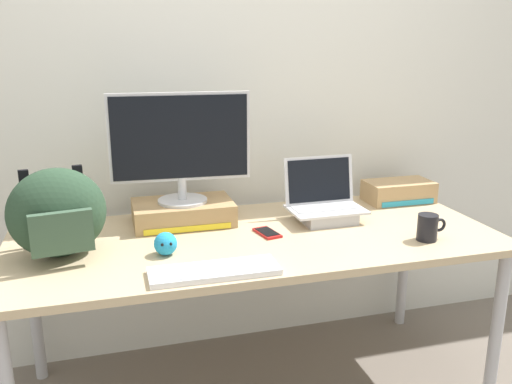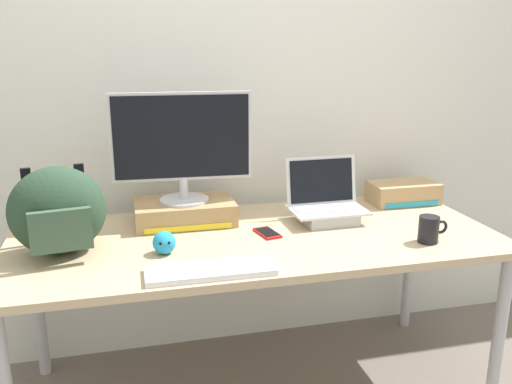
% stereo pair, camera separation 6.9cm
% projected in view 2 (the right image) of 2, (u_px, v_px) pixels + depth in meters
% --- Properties ---
extents(back_wall, '(7.00, 0.10, 2.60)m').
position_uv_depth(back_wall, '(229.00, 79.00, 2.50)').
color(back_wall, silver).
rests_on(back_wall, ground).
extents(desk, '(1.94, 0.83, 0.72)m').
position_uv_depth(desk, '(256.00, 249.00, 2.19)').
color(desk, tan).
rests_on(desk, ground).
extents(toner_box_yellow, '(0.42, 0.26, 0.09)m').
position_uv_depth(toner_box_yellow, '(185.00, 212.00, 2.32)').
color(toner_box_yellow, '#A88456').
rests_on(toner_box_yellow, desk).
extents(desktop_monitor, '(0.58, 0.21, 0.46)m').
position_uv_depth(desktop_monitor, '(182.00, 144.00, 2.24)').
color(desktop_monitor, silver).
rests_on(desktop_monitor, toner_box_yellow).
extents(open_laptop, '(0.32, 0.22, 0.27)m').
position_uv_depth(open_laptop, '(327.00, 209.00, 2.34)').
color(open_laptop, '#ADADB2').
rests_on(open_laptop, desk).
extents(external_keyboard, '(0.44, 0.15, 0.02)m').
position_uv_depth(external_keyboard, '(210.00, 270.00, 1.81)').
color(external_keyboard, white).
rests_on(external_keyboard, desk).
extents(messenger_backpack, '(0.37, 0.31, 0.33)m').
position_uv_depth(messenger_backpack, '(58.00, 211.00, 1.95)').
color(messenger_backpack, '#28422D').
rests_on(messenger_backpack, desk).
extents(coffee_mug, '(0.12, 0.08, 0.10)m').
position_uv_depth(coffee_mug, '(429.00, 229.00, 2.08)').
color(coffee_mug, black).
rests_on(coffee_mug, desk).
extents(cell_phone, '(0.09, 0.15, 0.01)m').
position_uv_depth(cell_phone, '(267.00, 232.00, 2.19)').
color(cell_phone, red).
rests_on(cell_phone, desk).
extents(plush_toy, '(0.08, 0.08, 0.08)m').
position_uv_depth(plush_toy, '(164.00, 243.00, 1.97)').
color(plush_toy, '#2393CC').
rests_on(plush_toy, desk).
extents(toner_box_cyan, '(0.32, 0.18, 0.10)m').
position_uv_depth(toner_box_cyan, '(403.00, 193.00, 2.60)').
color(toner_box_cyan, tan).
rests_on(toner_box_cyan, desk).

